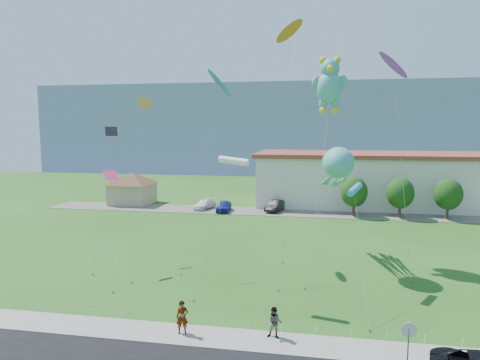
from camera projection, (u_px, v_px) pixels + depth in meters
name	position (u px, v px, depth m)	size (l,w,h in m)	color
ground	(236.00, 319.00, 27.13)	(160.00, 160.00, 0.00)	#214F16
sidewalk	(227.00, 339.00, 24.44)	(80.00, 2.50, 0.10)	gray
parking_strip	(281.00, 212.00, 61.33)	(70.00, 6.00, 0.06)	#59544C
hill_ridge	(302.00, 127.00, 142.90)	(160.00, 50.00, 25.00)	#738A9F
pavilion	(132.00, 185.00, 68.10)	(9.20, 9.20, 5.00)	tan
warehouse	(457.00, 180.00, 65.09)	(61.00, 15.00, 8.20)	beige
stop_sign	(409.00, 334.00, 21.14)	(0.80, 0.07, 2.50)	slate
rope_fence	(232.00, 324.00, 25.83)	(26.05, 0.05, 0.50)	white
tree_near	(354.00, 192.00, 58.20)	(3.60, 3.60, 5.47)	#3F2B19
tree_mid	(400.00, 193.00, 57.16)	(3.60, 3.60, 5.47)	#3F2B19
tree_far	(448.00, 194.00, 56.11)	(3.60, 3.60, 5.47)	#3F2B19
pedestrian_left	(182.00, 317.00, 24.85)	(0.71, 0.47, 1.96)	gray
pedestrian_right	(275.00, 323.00, 24.34)	(0.87, 0.68, 1.80)	gray
parked_car_white	(205.00, 204.00, 63.85)	(1.92, 4.72, 1.37)	white
parked_car_blue	(224.00, 206.00, 61.89)	(1.80, 4.47, 1.52)	navy
parked_car_black	(275.00, 206.00, 61.93)	(1.66, 4.77, 1.57)	black
octopus_kite	(338.00, 169.00, 36.69)	(5.75, 11.96, 10.48)	teal
teddy_bear_kite	(330.00, 84.00, 38.73)	(3.35, 10.19, 18.43)	teal
small_kite_pink	(111.00, 186.00, 35.88)	(3.43, 6.39, 8.47)	#F73776
small_kite_white	(233.00, 162.00, 29.63)	(2.86, 2.70, 10.20)	white
small_kite_blue	(219.00, 87.00, 39.09)	(2.80, 7.18, 16.85)	blue
small_kite_black	(109.00, 146.00, 39.47)	(1.77, 6.95, 12.16)	black
small_kite_orange	(289.00, 37.00, 41.31)	(1.80, 6.77, 22.06)	orange
small_kite_purple	(394.00, 70.00, 36.23)	(2.16, 5.64, 18.06)	purple
small_kite_yellow	(143.00, 124.00, 36.62)	(1.51, 6.21, 14.63)	gold
small_kite_cyan	(355.00, 190.00, 31.98)	(0.74, 8.84, 7.89)	#2F93D7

